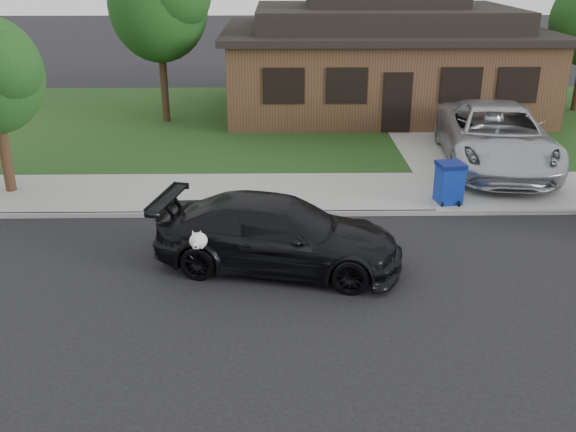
{
  "coord_description": "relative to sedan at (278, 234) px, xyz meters",
  "views": [
    {
      "loc": [
        -0.24,
        -11.37,
        6.1
      ],
      "look_at": [
        -0.03,
        0.81,
        1.1
      ],
      "focal_mm": 40.0,
      "sensor_mm": 36.0,
      "label": 1
    }
  ],
  "objects": [
    {
      "name": "driveway",
      "position": [
        6.23,
        9.3,
        -0.67
      ],
      "size": [
        4.5,
        13.0,
        0.14
      ],
      "primitive_type": "cube",
      "color": "gray",
      "rests_on": "ground"
    },
    {
      "name": "sidewalk",
      "position": [
        0.23,
        4.3,
        -0.68
      ],
      "size": [
        60.0,
        3.0,
        0.12
      ],
      "primitive_type": "cube",
      "color": "gray",
      "rests_on": "ground"
    },
    {
      "name": "recycling_bin",
      "position": [
        4.39,
        3.34,
        -0.08
      ],
      "size": [
        0.74,
        0.75,
        1.08
      ],
      "rotation": [
        0.0,
        0.0,
        0.15
      ],
      "color": "navy",
      "rests_on": "sidewalk"
    },
    {
      "name": "sedan",
      "position": [
        0.0,
        0.0,
        0.0
      ],
      "size": [
        5.43,
        3.12,
        1.48
      ],
      "rotation": [
        0.0,
        0.0,
        1.36
      ],
      "color": "black",
      "rests_on": "ground"
    },
    {
      "name": "tree_0",
      "position": [
        -4.1,
        12.17,
        3.74
      ],
      "size": [
        3.78,
        3.6,
        6.34
      ],
      "color": "#332114",
      "rests_on": "ground"
    },
    {
      "name": "curb",
      "position": [
        0.23,
        2.8,
        -0.68
      ],
      "size": [
        60.0,
        0.12,
        0.12
      ],
      "primitive_type": "cube",
      "color": "gray",
      "rests_on": "ground"
    },
    {
      "name": "ground",
      "position": [
        0.23,
        -0.7,
        -0.74
      ],
      "size": [
        120.0,
        120.0,
        0.0
      ],
      "primitive_type": "plane",
      "color": "black",
      "rests_on": "ground"
    },
    {
      "name": "lawn",
      "position": [
        0.23,
        12.3,
        -0.68
      ],
      "size": [
        60.0,
        13.0,
        0.13
      ],
      "primitive_type": "cube",
      "color": "#193814",
      "rests_on": "ground"
    },
    {
      "name": "minivan",
      "position": [
        6.52,
        6.42,
        0.3
      ],
      "size": [
        3.82,
        6.82,
        1.8
      ],
      "primitive_type": "imported",
      "rotation": [
        0.0,
        0.0,
        -0.13
      ],
      "color": "#B1B4B9",
      "rests_on": "driveway"
    },
    {
      "name": "house",
      "position": [
        4.23,
        14.29,
        1.39
      ],
      "size": [
        12.6,
        8.6,
        4.65
      ],
      "color": "#422B1C",
      "rests_on": "ground"
    }
  ]
}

